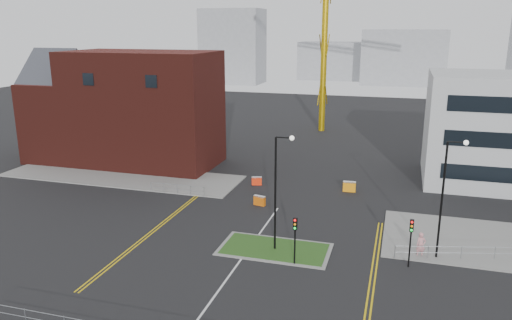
% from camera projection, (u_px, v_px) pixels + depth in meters
% --- Properties ---
extents(ground, '(200.00, 200.00, 0.00)m').
position_uv_depth(ground, '(214.00, 297.00, 32.03)').
color(ground, black).
rests_on(ground, ground).
extents(pavement_left, '(28.00, 8.00, 0.12)m').
position_uv_depth(pavement_left, '(121.00, 176.00, 57.87)').
color(pavement_left, slate).
rests_on(pavement_left, ground).
extents(island_kerb, '(8.60, 4.60, 0.08)m').
position_uv_depth(island_kerb, '(275.00, 249.00, 38.88)').
color(island_kerb, slate).
rests_on(island_kerb, ground).
extents(grass_island, '(8.00, 4.00, 0.12)m').
position_uv_depth(grass_island, '(275.00, 249.00, 38.88)').
color(grass_island, '#1E4A18').
rests_on(grass_island, ground).
extents(brick_building, '(24.20, 10.07, 14.24)m').
position_uv_depth(brick_building, '(122.00, 109.00, 62.48)').
color(brick_building, '#491712').
rests_on(brick_building, ground).
extents(streetlamp_island, '(1.46, 0.36, 9.18)m').
position_uv_depth(streetlamp_island, '(278.00, 184.00, 37.43)').
color(streetlamp_island, black).
rests_on(streetlamp_island, ground).
extents(streetlamp_right_near, '(1.46, 0.36, 9.18)m').
position_uv_depth(streetlamp_right_near, '(446.00, 190.00, 35.99)').
color(streetlamp_right_near, black).
rests_on(streetlamp_right_near, ground).
extents(traffic_light_island, '(0.28, 0.33, 3.65)m').
position_uv_depth(traffic_light_island, '(295.00, 232.00, 35.81)').
color(traffic_light_island, black).
rests_on(traffic_light_island, ground).
extents(traffic_light_right, '(0.28, 0.33, 3.65)m').
position_uv_depth(traffic_light_right, '(411.00, 234.00, 35.47)').
color(traffic_light_right, black).
rests_on(traffic_light_right, ground).
extents(railing_left, '(6.05, 0.05, 1.10)m').
position_uv_depth(railing_left, '(177.00, 188.00, 51.52)').
color(railing_left, gray).
rests_on(railing_left, ground).
extents(centre_line, '(0.15, 30.00, 0.01)m').
position_uv_depth(centre_line, '(224.00, 283.00, 33.88)').
color(centre_line, silver).
rests_on(centre_line, ground).
extents(yellow_left_a, '(0.12, 24.00, 0.01)m').
position_uv_depth(yellow_left_a, '(159.00, 225.00, 43.76)').
color(yellow_left_a, gold).
rests_on(yellow_left_a, ground).
extents(yellow_left_b, '(0.12, 24.00, 0.01)m').
position_uv_depth(yellow_left_b, '(162.00, 225.00, 43.67)').
color(yellow_left_b, gold).
rests_on(yellow_left_b, ground).
extents(yellow_right_a, '(0.12, 20.00, 0.01)m').
position_uv_depth(yellow_right_a, '(371.00, 275.00, 34.98)').
color(yellow_right_a, gold).
rests_on(yellow_right_a, ground).
extents(yellow_right_b, '(0.12, 20.00, 0.01)m').
position_uv_depth(yellow_right_b, '(375.00, 275.00, 34.90)').
color(yellow_right_b, gold).
rests_on(yellow_right_b, ground).
extents(skyline_a, '(18.00, 12.00, 22.00)m').
position_uv_depth(skyline_a, '(233.00, 46.00, 151.29)').
color(skyline_a, gray).
rests_on(skyline_a, ground).
extents(skyline_b, '(24.00, 12.00, 16.00)m').
position_uv_depth(skyline_b, '(403.00, 57.00, 147.63)').
color(skyline_b, gray).
rests_on(skyline_b, ground).
extents(skyline_d, '(30.00, 12.00, 12.00)m').
position_uv_depth(skyline_d, '(346.00, 61.00, 162.34)').
color(skyline_d, gray).
rests_on(skyline_d, ground).
extents(pedestrian, '(0.83, 0.67, 1.97)m').
position_uv_depth(pedestrian, '(421.00, 245.00, 37.39)').
color(pedestrian, pink).
rests_on(pedestrian, ground).
extents(barrier_left, '(1.21, 0.64, 0.97)m').
position_uv_depth(barrier_left, '(260.00, 200.00, 48.43)').
color(barrier_left, '#D25B0B').
rests_on(barrier_left, ground).
extents(barrier_mid, '(1.15, 0.68, 0.92)m').
position_uv_depth(barrier_mid, '(257.00, 181.00, 54.67)').
color(barrier_mid, '#F9300D').
rests_on(barrier_mid, ground).
extents(barrier_right, '(1.34, 0.52, 1.11)m').
position_uv_depth(barrier_right, '(349.00, 186.00, 52.46)').
color(barrier_right, orange).
rests_on(barrier_right, ground).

